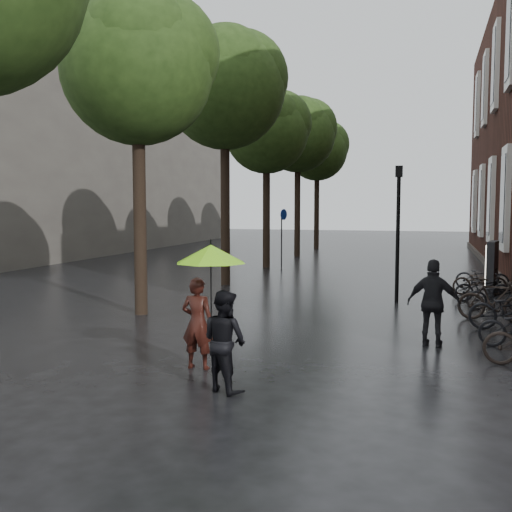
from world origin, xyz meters
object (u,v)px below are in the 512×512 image
at_px(pedestrian_walking, 434,303).
at_px(ad_lightbox, 492,267).
at_px(person_black, 225,341).
at_px(lamp_post, 398,220).
at_px(person_burgundy, 198,323).
at_px(parked_bicycles, 498,299).

distance_m(pedestrian_walking, ad_lightbox, 8.03).
distance_m(person_black, lamp_post, 9.47).
relative_size(person_black, pedestrian_walking, 0.89).
distance_m(person_burgundy, person_black, 1.34).
xyz_separation_m(pedestrian_walking, lamp_post, (-0.97, 5.28, 1.50)).
xyz_separation_m(ad_lightbox, lamp_post, (-2.77, -2.55, 1.52)).
distance_m(person_black, pedestrian_walking, 4.87).
xyz_separation_m(person_black, parked_bicycles, (4.57, 7.52, -0.32)).
xyz_separation_m(person_burgundy, parked_bicycles, (5.42, 6.48, -0.34)).
bearing_deg(pedestrian_walking, ad_lightbox, -95.77).
distance_m(parked_bicycles, ad_lightbox, 4.17).
bearing_deg(parked_bicycles, lamp_post, 147.91).
bearing_deg(ad_lightbox, pedestrian_walking, -90.49).
distance_m(pedestrian_walking, parked_bicycles, 4.03).
relative_size(person_burgundy, parked_bicycles, 0.15).
relative_size(person_burgundy, person_black, 1.03).
height_order(person_burgundy, pedestrian_walking, pedestrian_walking).
bearing_deg(lamp_post, person_burgundy, -109.67).
bearing_deg(person_black, ad_lightbox, -84.44).
height_order(ad_lightbox, lamp_post, lamp_post).
bearing_deg(parked_bicycles, person_black, -121.30).
distance_m(person_burgundy, ad_lightbox, 12.03).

